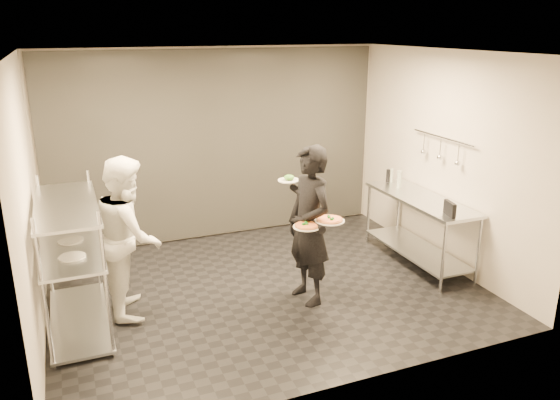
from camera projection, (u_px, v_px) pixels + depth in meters
name	position (u px, v px, depth m)	size (l,w,h in m)	color
room_shell	(235.00, 157.00, 7.28)	(5.00, 4.00, 2.80)	black
pass_rack	(73.00, 258.00, 5.67)	(0.60, 1.60, 1.50)	#BBBDC2
prep_counter	(419.00, 219.00, 7.25)	(0.60, 1.80, 0.92)	#BBBDC2
utensil_rail	(441.00, 149.00, 7.06)	(0.07, 1.20, 0.31)	#BBBDC2
waiter	(309.00, 226.00, 6.15)	(0.67, 0.44, 1.84)	black
chef	(129.00, 236.00, 5.95)	(0.86, 0.67, 1.77)	white
pizza_plate_near	(307.00, 226.00, 5.86)	(0.30, 0.30, 0.05)	silver
pizza_plate_far	(330.00, 220.00, 5.94)	(0.33, 0.33, 0.05)	silver
salad_plate	(289.00, 179.00, 6.23)	(0.26, 0.26, 0.07)	silver
pos_monitor	(450.00, 209.00, 6.46)	(0.05, 0.24, 0.17)	black
bottle_green	(399.00, 179.00, 7.56)	(0.07, 0.07, 0.24)	#97A395
bottle_clear	(391.00, 175.00, 7.86)	(0.06, 0.06, 0.19)	#97A395
bottle_dark	(388.00, 176.00, 7.84)	(0.05, 0.05, 0.19)	black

